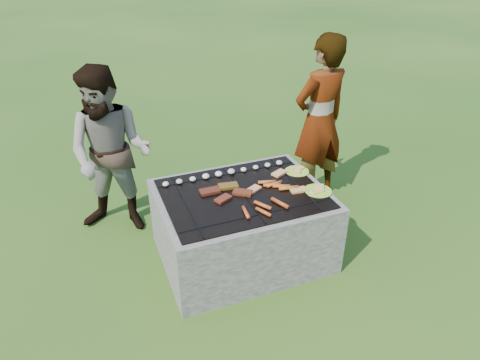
% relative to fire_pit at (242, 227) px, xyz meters
% --- Properties ---
extents(lawn, '(60.00, 60.00, 0.00)m').
position_rel_fire_pit_xyz_m(lawn, '(0.00, 0.00, -0.28)').
color(lawn, '#1F4812').
rests_on(lawn, ground).
extents(fire_pit, '(1.30, 1.00, 0.62)m').
position_rel_fire_pit_xyz_m(fire_pit, '(0.00, 0.00, 0.00)').
color(fire_pit, gray).
rests_on(fire_pit, ground).
extents(mushrooms, '(1.05, 0.06, 0.04)m').
position_rel_fire_pit_xyz_m(mushrooms, '(-0.03, 0.32, 0.35)').
color(mushrooms, silver).
rests_on(mushrooms, fire_pit).
extents(pork_slabs, '(0.39, 0.27, 0.02)m').
position_rel_fire_pit_xyz_m(pork_slabs, '(-0.12, 0.05, 0.34)').
color(pork_slabs, maroon).
rests_on(pork_slabs, fire_pit).
extents(sausages, '(0.54, 0.48, 0.03)m').
position_rel_fire_pit_xyz_m(sausages, '(0.19, -0.13, 0.34)').
color(sausages, orange).
rests_on(sausages, fire_pit).
extents(bread_on_grate, '(0.46, 0.40, 0.02)m').
position_rel_fire_pit_xyz_m(bread_on_grate, '(0.32, 0.02, 0.34)').
color(bread_on_grate, '#F1C87B').
rests_on(bread_on_grate, fire_pit).
extents(plate_far, '(0.24, 0.24, 0.03)m').
position_rel_fire_pit_xyz_m(plate_far, '(0.56, 0.16, 0.33)').
color(plate_far, '#C5F93B').
rests_on(plate_far, fire_pit).
extents(plate_near, '(0.25, 0.25, 0.03)m').
position_rel_fire_pit_xyz_m(plate_near, '(0.56, -0.19, 0.33)').
color(plate_near, yellow).
rests_on(plate_near, fire_pit).
extents(cook, '(0.66, 0.49, 1.63)m').
position_rel_fire_pit_xyz_m(cook, '(1.04, 0.63, 0.53)').
color(cook, gray).
rests_on(cook, ground).
extents(bystander, '(0.90, 0.84, 1.49)m').
position_rel_fire_pit_xyz_m(bystander, '(-0.88, 0.79, 0.46)').
color(bystander, gray).
rests_on(bystander, ground).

